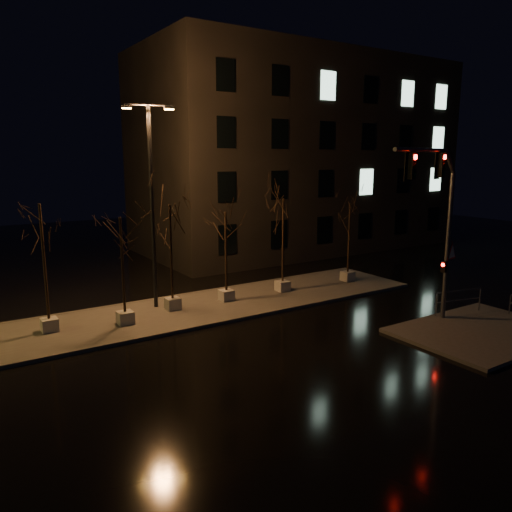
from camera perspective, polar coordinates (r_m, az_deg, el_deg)
ground at (r=20.32m, az=3.87°, el=-9.90°), size 90.00×90.00×0.00m
median at (r=25.09m, az=-4.39°, el=-5.58°), size 22.00×5.00×0.15m
sidewalk_corner at (r=23.35m, az=24.38°, el=-7.87°), size 7.00×5.00×0.15m
building at (r=41.76m, az=4.65°, el=11.45°), size 25.00×12.00×15.00m
tree_0 at (r=21.92m, az=-23.29°, el=2.44°), size 1.80×1.80×5.49m
tree_1 at (r=21.92m, az=-15.15°, el=1.62°), size 1.80×1.80×4.81m
tree_2 at (r=23.57m, az=-9.77°, el=3.09°), size 1.80×1.80×5.14m
tree_3 at (r=24.79m, az=-3.48°, el=2.76°), size 1.80×1.80×4.64m
tree_4 at (r=26.59m, az=3.12°, el=4.19°), size 1.80×1.80×5.16m
tree_5 at (r=29.36m, az=10.64°, el=3.85°), size 1.80×1.80×4.60m
traffic_signal_mast at (r=22.34m, az=20.16°, el=4.82°), size 6.02×1.49×7.52m
streetlight_main at (r=23.97m, az=-11.84°, el=7.02°), size 2.36×0.90×9.54m
guard_rail_a at (r=25.12m, az=22.17°, el=-4.48°), size 2.51×0.62×1.11m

